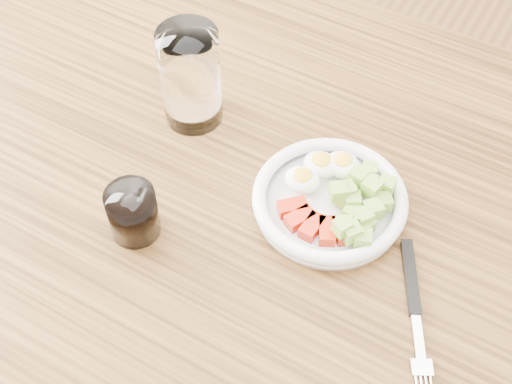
# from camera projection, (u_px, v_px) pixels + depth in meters

# --- Properties ---
(dining_table) EXTENTS (1.50, 0.90, 0.77)m
(dining_table) POSITION_uv_depth(u_px,v_px,m) (259.00, 259.00, 0.96)
(dining_table) COLOR brown
(dining_table) RESTS_ON ground
(bowl) EXTENTS (0.19, 0.19, 0.05)m
(bowl) POSITION_uv_depth(u_px,v_px,m) (331.00, 198.00, 0.87)
(bowl) COLOR white
(bowl) RESTS_ON dining_table
(fork) EXTENTS (0.11, 0.19, 0.01)m
(fork) POSITION_uv_depth(u_px,v_px,m) (413.00, 298.00, 0.81)
(fork) COLOR black
(fork) RESTS_ON dining_table
(water_glass) EXTENTS (0.08, 0.08, 0.14)m
(water_glass) POSITION_uv_depth(u_px,v_px,m) (191.00, 77.00, 0.93)
(water_glass) COLOR white
(water_glass) RESTS_ON dining_table
(coffee_glass) EXTENTS (0.06, 0.06, 0.07)m
(coffee_glass) POSITION_uv_depth(u_px,v_px,m) (133.00, 213.00, 0.84)
(coffee_glass) COLOR white
(coffee_glass) RESTS_ON dining_table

